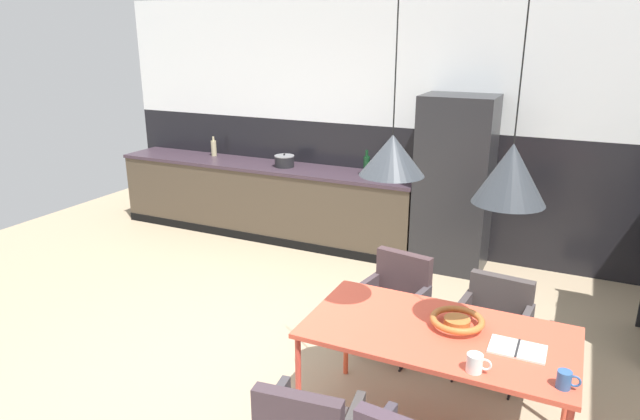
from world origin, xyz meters
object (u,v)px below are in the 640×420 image
(refrigerator_column, at_px, (454,184))
(armchair_near_window, at_px, (396,292))
(mug_tall_blue, at_px, (475,363))
(pendant_lamp_over_table_far, at_px, (511,174))
(mug_short_terracotta, at_px, (565,380))
(armchair_corner_seat, at_px, (495,315))
(cooking_pot, at_px, (284,161))
(pendant_lamp_over_table_near, at_px, (392,155))
(bottle_wine_green, at_px, (214,148))
(fruit_bowl, at_px, (457,321))
(open_book, at_px, (517,349))
(dining_table, at_px, (438,338))
(bottle_oil_tall, at_px, (366,165))

(refrigerator_column, height_order, armchair_near_window, refrigerator_column)
(mug_tall_blue, distance_m, pendant_lamp_over_table_far, 1.00)
(mug_short_terracotta, xyz_separation_m, pendant_lamp_over_table_far, (-0.39, 0.28, 0.95))
(refrigerator_column, xyz_separation_m, armchair_corner_seat, (0.75, -1.88, -0.44))
(mug_tall_blue, bearing_deg, pendant_lamp_over_table_far, 82.79)
(cooking_pot, distance_m, pendant_lamp_over_table_near, 3.66)
(refrigerator_column, height_order, pendant_lamp_over_table_far, pendant_lamp_over_table_far)
(bottle_wine_green, bearing_deg, fruit_bowl, -36.51)
(armchair_near_window, relative_size, bottle_wine_green, 3.06)
(fruit_bowl, relative_size, bottle_wine_green, 1.27)
(mug_tall_blue, bearing_deg, armchair_near_window, 123.90)
(fruit_bowl, xyz_separation_m, pendant_lamp_over_table_near, (-0.40, -0.13, 1.00))
(armchair_corner_seat, bearing_deg, open_book, 110.15)
(dining_table, height_order, mug_tall_blue, mug_tall_blue)
(cooking_pot, bearing_deg, open_book, -42.47)
(bottle_oil_tall, bearing_deg, armchair_near_window, -62.42)
(open_book, height_order, mug_short_terracotta, mug_short_terracotta)
(pendant_lamp_over_table_far, bearing_deg, mug_short_terracotta, -35.73)
(pendant_lamp_over_table_near, bearing_deg, pendant_lamp_over_table_far, 3.27)
(dining_table, relative_size, bottle_oil_tall, 5.44)
(armchair_corner_seat, height_order, armchair_near_window, armchair_near_window)
(mug_short_terracotta, height_order, pendant_lamp_over_table_far, pendant_lamp_over_table_far)
(mug_tall_blue, bearing_deg, bottle_wine_green, 140.92)
(bottle_oil_tall, bearing_deg, mug_tall_blue, -59.85)
(fruit_bowl, distance_m, open_book, 0.38)
(armchair_corner_seat, distance_m, bottle_wine_green, 4.44)
(cooking_pot, height_order, pendant_lamp_over_table_near, pendant_lamp_over_table_near)
(pendant_lamp_over_table_near, bearing_deg, mug_tall_blue, -26.17)
(bottle_oil_tall, bearing_deg, bottle_wine_green, 176.41)
(dining_table, distance_m, bottle_wine_green, 4.70)
(open_book, bearing_deg, bottle_oil_tall, 125.39)
(mug_short_terracotta, relative_size, bottle_wine_green, 0.45)
(refrigerator_column, bearing_deg, fruit_bowl, -76.88)
(refrigerator_column, bearing_deg, armchair_near_window, -90.27)
(armchair_near_window, bearing_deg, mug_tall_blue, 133.63)
(fruit_bowl, relative_size, cooking_pot, 1.36)
(fruit_bowl, bearing_deg, mug_short_terracotta, -31.46)
(fruit_bowl, bearing_deg, armchair_near_window, 128.56)
(refrigerator_column, distance_m, fruit_bowl, 2.72)
(armchair_corner_seat, height_order, fruit_bowl, fruit_bowl)
(mug_tall_blue, xyz_separation_m, pendant_lamp_over_table_far, (0.04, 0.33, 0.94))
(fruit_bowl, relative_size, mug_short_terracotta, 2.81)
(bottle_oil_tall, height_order, pendant_lamp_over_table_far, pendant_lamp_over_table_far)
(mug_tall_blue, xyz_separation_m, bottle_oil_tall, (-1.79, 3.08, 0.24))
(armchair_corner_seat, height_order, bottle_wine_green, bottle_wine_green)
(armchair_corner_seat, height_order, pendant_lamp_over_table_near, pendant_lamp_over_table_near)
(open_book, bearing_deg, refrigerator_column, 109.54)
(bottle_wine_green, bearing_deg, armchair_near_window, -32.54)
(bottle_wine_green, bearing_deg, cooking_pot, -7.70)
(armchair_corner_seat, bearing_deg, mug_tall_blue, 97.98)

